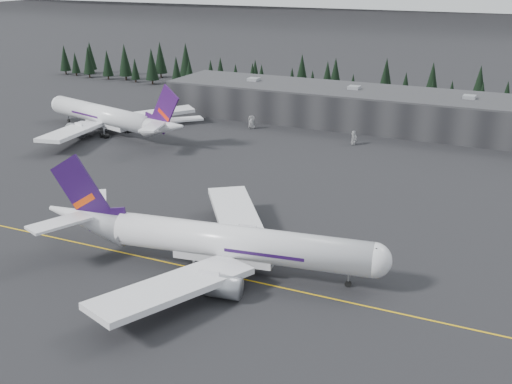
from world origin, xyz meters
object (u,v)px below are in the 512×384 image
at_px(terminal, 380,109).
at_px(gse_vehicle_b, 354,142).
at_px(gse_vehicle_a, 252,127).
at_px(jet_main, 210,240).
at_px(jet_parked, 112,118).

xyz_separation_m(terminal, gse_vehicle_b, (-0.79, -28.16, -5.51)).
height_order(terminal, gse_vehicle_b, terminal).
bearing_deg(terminal, gse_vehicle_a, -150.22).
bearing_deg(jet_main, gse_vehicle_a, 103.26).
relative_size(jet_parked, gse_vehicle_b, 14.77).
xyz_separation_m(gse_vehicle_a, gse_vehicle_b, (39.18, -5.29, 0.13)).
bearing_deg(jet_parked, gse_vehicle_a, -130.00).
distance_m(jet_parked, gse_vehicle_a, 48.36).
bearing_deg(gse_vehicle_b, jet_parked, -71.02).
relative_size(jet_parked, gse_vehicle_a, 14.53).
bearing_deg(jet_parked, jet_main, 152.31).
bearing_deg(gse_vehicle_b, jet_main, 3.88).
bearing_deg(gse_vehicle_a, jet_main, -84.82).
bearing_deg(jet_main, gse_vehicle_b, 82.37).
xyz_separation_m(jet_parked, gse_vehicle_b, (78.93, 21.78, -5.00)).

